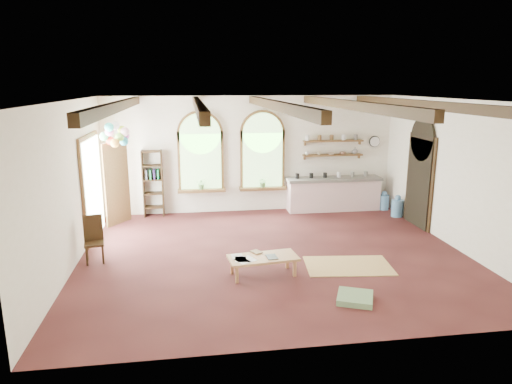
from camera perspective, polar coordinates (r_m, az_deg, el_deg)
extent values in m
plane|color=#522222|center=(9.73, 2.27, -7.79)|extent=(8.00, 8.00, 0.00)
cube|color=brown|center=(12.53, -6.91, 3.82)|extent=(1.24, 0.08, 1.64)
cylinder|color=brown|center=(12.43, -7.01, 7.23)|extent=(1.24, 0.08, 1.24)
cube|color=#8CC174|center=(12.49, -6.91, 3.79)|extent=(1.10, 0.04, 1.50)
cube|color=brown|center=(12.59, -6.80, 0.21)|extent=(1.30, 0.28, 0.08)
cube|color=brown|center=(12.68, 0.81, 4.03)|extent=(1.24, 0.08, 1.64)
cylinder|color=brown|center=(12.58, 0.82, 7.41)|extent=(1.24, 0.08, 1.24)
cube|color=#8CC174|center=(12.64, 0.84, 4.01)|extent=(1.10, 0.04, 1.50)
cube|color=brown|center=(12.75, 0.86, 0.46)|extent=(1.30, 0.28, 0.08)
cube|color=brown|center=(11.20, -19.77, 0.41)|extent=(0.10, 1.90, 2.50)
cube|color=black|center=(12.09, 19.69, 1.09)|extent=(0.10, 1.30, 2.40)
cube|color=silver|center=(13.12, 9.61, -0.38)|extent=(2.60, 0.55, 0.86)
cube|color=gray|center=(13.02, 9.70, 1.63)|extent=(2.68, 0.62, 0.08)
cube|color=brown|center=(13.07, 9.57, 4.58)|extent=(1.70, 0.24, 0.04)
cube|color=brown|center=(13.02, 9.63, 6.32)|extent=(1.70, 0.24, 0.04)
cylinder|color=black|center=(13.53, 14.61, 6.12)|extent=(0.32, 0.04, 0.32)
cube|color=#31230F|center=(12.57, -13.90, 1.00)|extent=(0.03, 0.32, 1.80)
cube|color=#31230F|center=(12.53, -11.63, 1.08)|extent=(0.03, 0.32, 1.80)
cube|color=tan|center=(8.60, 0.90, -8.23)|extent=(1.35, 0.74, 0.05)
cube|color=tan|center=(8.36, -2.41, -10.25)|extent=(0.06, 0.06, 0.32)
cube|color=tan|center=(8.65, 4.85, -9.46)|extent=(0.06, 0.06, 0.32)
cube|color=tan|center=(8.74, -3.02, -9.18)|extent=(0.06, 0.06, 0.32)
cube|color=tan|center=(9.01, 3.94, -8.47)|extent=(0.06, 0.06, 0.32)
cube|color=#31230F|center=(9.74, -19.58, -6.10)|extent=(0.44, 0.44, 0.04)
cube|color=#31230F|center=(9.82, -19.70, -4.25)|extent=(0.38, 0.10, 0.55)
cube|color=tan|center=(9.31, 11.45, -9.02)|extent=(1.77, 1.21, 0.02)
cube|color=#6B8F62|center=(7.94, 12.28, -12.79)|extent=(0.75, 0.75, 0.10)
cylinder|color=#568BB9|center=(13.52, 15.68, -1.25)|extent=(0.28, 0.28, 0.42)
sphere|color=#568BB9|center=(13.46, 15.75, -0.18)|extent=(0.15, 0.15, 0.15)
cylinder|color=#568BB9|center=(12.92, 17.24, -1.93)|extent=(0.31, 0.31, 0.46)
sphere|color=#568BB9|center=(12.85, 17.32, -0.71)|extent=(0.17, 0.17, 0.17)
cylinder|color=silver|center=(11.36, -17.19, 9.09)|extent=(0.01, 0.01, 0.85)
sphere|color=teal|center=(11.42, -16.18, 6.12)|extent=(0.21, 0.21, 0.21)
sphere|color=#DC49C4|center=(11.53, -16.05, 6.79)|extent=(0.21, 0.21, 0.21)
sphere|color=#B2DD2E|center=(11.67, -16.44, 7.43)|extent=(0.21, 0.21, 0.21)
sphere|color=white|center=(11.54, -17.21, 7.92)|extent=(0.21, 0.21, 0.21)
sphere|color=#FD3C28|center=(11.60, -17.73, 6.11)|extent=(0.21, 0.21, 0.21)
sphere|color=#4DB578|center=(11.50, -18.47, 6.61)|extent=(0.21, 0.21, 0.21)
sphere|color=pink|center=(11.35, -17.84, 7.18)|extent=(0.21, 0.21, 0.21)
sphere|color=#35E4E3|center=(11.21, -17.89, 7.73)|extent=(0.21, 0.21, 0.21)
sphere|color=gold|center=(11.12, -17.21, 5.87)|extent=(0.21, 0.21, 0.21)
sphere|color=#85DB4D|center=(11.26, -16.69, 6.60)|extent=(0.21, 0.21, 0.21)
sphere|color=#F6B5CB|center=(11.27, -16.08, 7.26)|extent=(0.21, 0.21, 0.21)
imported|color=olive|center=(8.75, -0.38, -7.61)|extent=(0.25, 0.28, 0.02)
cube|color=black|center=(8.57, 1.99, -8.11)|extent=(0.21, 0.28, 0.01)
imported|color=#598C4C|center=(12.52, -6.82, 1.02)|extent=(0.27, 0.23, 0.30)
imported|color=#598C4C|center=(12.68, 0.88, 1.27)|extent=(0.27, 0.23, 0.30)
imported|color=white|center=(12.85, 6.38, 4.84)|extent=(0.12, 0.10, 0.10)
imported|color=beige|center=(12.95, 7.88, 4.85)|extent=(0.10, 0.10, 0.09)
imported|color=beige|center=(13.05, 9.36, 4.78)|extent=(0.22, 0.22, 0.05)
imported|color=#8C664C|center=(13.16, 10.82, 4.81)|extent=(0.20, 0.20, 0.06)
imported|color=slate|center=(13.27, 12.27, 5.09)|extent=(0.18, 0.18, 0.19)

